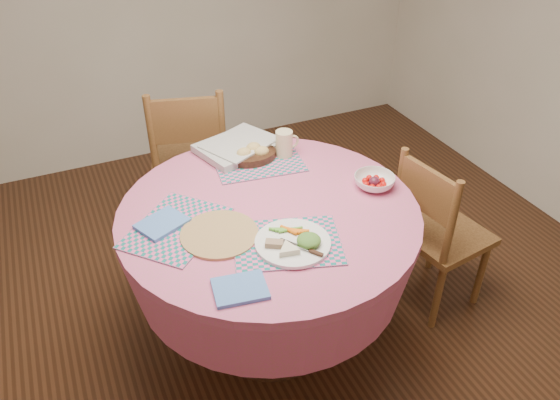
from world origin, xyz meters
The scene contains 15 objects.
ground centered at (0.00, 0.00, 0.00)m, with size 4.00×4.00×0.00m, color #331C0F.
dining_table centered at (0.00, 0.00, 0.56)m, with size 1.24×1.24×0.75m.
chair_right centered at (0.83, -0.10, 0.44)m, with size 0.43×0.44×0.85m.
chair_back centered at (-0.07, 0.95, 0.49)m, with size 0.53×0.52×0.95m.
placemat_front centered at (-0.03, -0.23, 0.75)m, with size 0.40×0.30×0.01m, color #136C6A.
placemat_left centered at (-0.38, 0.03, 0.75)m, with size 0.40×0.30×0.01m, color #136C6A.
placemat_back centered at (0.10, 0.37, 0.75)m, with size 0.40×0.30×0.01m, color #136C6A.
wicker_trivet centered at (-0.24, -0.08, 0.76)m, with size 0.30×0.30×0.01m, color #AB8A4A.
napkin_near centered at (-0.28, -0.39, 0.76)m, with size 0.18×0.14×0.01m, color #4E7BCA.
napkin_far centered at (-0.42, 0.07, 0.76)m, with size 0.18×0.14×0.01m, color #4E7BCA.
dinner_plate centered at (-0.01, -0.26, 0.77)m, with size 0.28×0.28×0.05m.
bread_bowl centered at (0.09, 0.39, 0.78)m, with size 0.23×0.23×0.08m.
latte_mug centered at (0.24, 0.37, 0.82)m, with size 0.12×0.08×0.12m.
fruit_bowl centered at (0.48, -0.04, 0.78)m, with size 0.17×0.17×0.05m.
newspaper_stack centered at (0.05, 0.50, 0.78)m, with size 0.42×0.36×0.04m.
Camera 1 is at (-0.71, -1.67, 2.05)m, focal length 35.00 mm.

